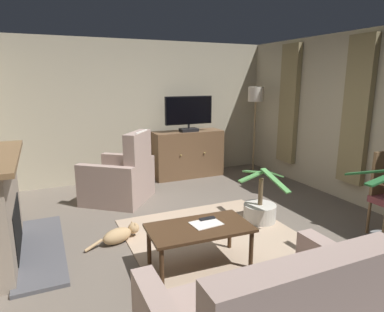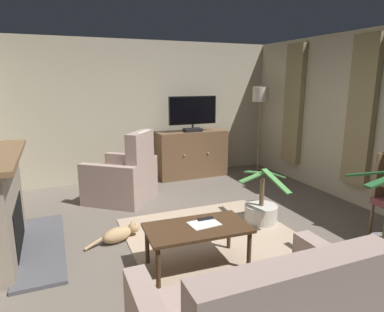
{
  "view_description": "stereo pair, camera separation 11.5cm",
  "coord_description": "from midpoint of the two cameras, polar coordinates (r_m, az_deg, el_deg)",
  "views": [
    {
      "loc": [
        -1.74,
        -3.27,
        1.88
      ],
      "look_at": [
        -0.16,
        0.27,
        0.99
      ],
      "focal_mm": 31.63,
      "sensor_mm": 36.0,
      "label": 1
    },
    {
      "loc": [
        -1.63,
        -3.32,
        1.88
      ],
      "look_at": [
        -0.16,
        0.27,
        0.99
      ],
      "focal_mm": 31.63,
      "sensor_mm": 36.0,
      "label": 2
    }
  ],
  "objects": [
    {
      "name": "ground_plane",
      "position": [
        4.16,
        2.76,
        -14.3
      ],
      "size": [
        5.7,
        6.48,
        0.04
      ],
      "primitive_type": "cube",
      "color": "#665B51"
    },
    {
      "name": "wall_back",
      "position": [
        6.53,
        -9.1,
        7.52
      ],
      "size": [
        5.7,
        0.1,
        2.57
      ],
      "primitive_type": "cube",
      "color": "#B2A88E",
      "rests_on": "ground_plane"
    },
    {
      "name": "wall_right_with_window",
      "position": [
        5.44,
        28.3,
        5.1
      ],
      "size": [
        0.1,
        6.48,
        2.57
      ],
      "primitive_type": "cube",
      "color": "#BBB095",
      "rests_on": "ground_plane"
    },
    {
      "name": "curtain_panel_near",
      "position": [
        5.51,
        25.48,
        6.82
      ],
      "size": [
        0.1,
        0.44,
        2.16
      ],
      "primitive_type": "cube",
      "color": "#8E7F56"
    },
    {
      "name": "curtain_panel_far",
      "position": [
        6.58,
        15.52,
        8.38
      ],
      "size": [
        0.1,
        0.44,
        2.16
      ],
      "primitive_type": "cube",
      "color": "#8E7F56"
    },
    {
      "name": "rug_central",
      "position": [
        4.3,
        2.36,
        -12.97
      ],
      "size": [
        2.0,
        1.75,
        0.01
      ],
      "primitive_type": "cube",
      "color": "tan",
      "rests_on": "ground_plane"
    },
    {
      "name": "tv_cabinet",
      "position": [
        6.6,
        -1.21,
        0.17
      ],
      "size": [
        1.36,
        0.49,
        0.9
      ],
      "color": "#4A3523",
      "rests_on": "ground_plane"
    },
    {
      "name": "television",
      "position": [
        6.42,
        -1.06,
        7.29
      ],
      "size": [
        0.94,
        0.2,
        0.67
      ],
      "color": "black",
      "rests_on": "tv_cabinet"
    },
    {
      "name": "coffee_table",
      "position": [
        3.46,
        0.31,
        -12.54
      ],
      "size": [
        1.05,
        0.6,
        0.44
      ],
      "color": "#422B19",
      "rests_on": "ground_plane"
    },
    {
      "name": "tv_remote",
      "position": [
        3.59,
        1.65,
        -10.52
      ],
      "size": [
        0.17,
        0.05,
        0.02
      ],
      "primitive_type": "cube",
      "rotation": [
        0.0,
        0.0,
        3.14
      ],
      "color": "black",
      "rests_on": "coffee_table"
    },
    {
      "name": "folded_newspaper",
      "position": [
        3.5,
        1.44,
        -11.3
      ],
      "size": [
        0.32,
        0.25,
        0.01
      ],
      "primitive_type": "cube",
      "rotation": [
        0.0,
        0.0,
        0.09
      ],
      "color": "silver",
      "rests_on": "coffee_table"
    },
    {
      "name": "armchair_by_fireplace",
      "position": [
        5.42,
        -12.51,
        -3.87
      ],
      "size": [
        1.27,
        1.27,
        1.12
      ],
      "color": "#A3897F",
      "rests_on": "ground_plane"
    },
    {
      "name": "potted_plant_small_fern_corner",
      "position": [
        3.87,
        28.76,
        -13.14
      ],
      "size": [
        0.68,
        0.83,
        1.06
      ],
      "color": "slate",
      "rests_on": "ground_plane"
    },
    {
      "name": "potted_plant_leafy_by_curtain",
      "position": [
        4.67,
        10.68,
        -9.01
      ],
      "size": [
        0.73,
        0.88,
        0.75
      ],
      "color": "beige",
      "rests_on": "ground_plane"
    },
    {
      "name": "cat",
      "position": [
        4.17,
        -12.87,
        -12.8
      ],
      "size": [
        0.67,
        0.29,
        0.2
      ],
      "color": "tan",
      "rests_on": "ground_plane"
    },
    {
      "name": "floor_lamp",
      "position": [
        6.77,
        10.18,
        8.68
      ],
      "size": [
        0.3,
        0.3,
        1.73
      ],
      "color": "#4C4233",
      "rests_on": "ground_plane"
    }
  ]
}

